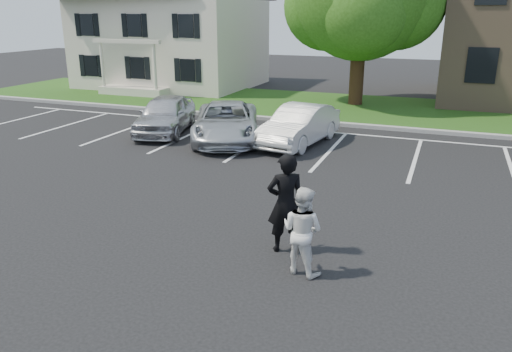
{
  "coord_description": "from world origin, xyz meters",
  "views": [
    {
      "loc": [
        3.6,
        -8.25,
        4.53
      ],
      "look_at": [
        0.0,
        1.0,
        1.25
      ],
      "focal_mm": 35.0,
      "sensor_mm": 36.0,
      "label": 1
    }
  ],
  "objects_px": {
    "house": "(172,23)",
    "car_silver_minivan": "(226,122)",
    "man_black_suit": "(286,203)",
    "car_silver_west": "(165,114)",
    "man_white_shirt": "(302,230)",
    "car_white_sedan": "(300,125)"
  },
  "relations": [
    {
      "from": "man_black_suit",
      "to": "man_white_shirt",
      "type": "distance_m",
      "value": 0.93
    },
    {
      "from": "man_black_suit",
      "to": "house",
      "type": "bearing_deg",
      "value": -85.27
    },
    {
      "from": "house",
      "to": "car_white_sedan",
      "type": "distance_m",
      "value": 16.71
    },
    {
      "from": "house",
      "to": "car_silver_west",
      "type": "xyz_separation_m",
      "value": [
        6.37,
        -11.65,
        -3.1
      ]
    },
    {
      "from": "man_white_shirt",
      "to": "car_white_sedan",
      "type": "distance_m",
      "value": 9.27
    },
    {
      "from": "man_black_suit",
      "to": "car_silver_west",
      "type": "distance_m",
      "value": 10.95
    },
    {
      "from": "house",
      "to": "car_silver_minivan",
      "type": "bearing_deg",
      "value": -52.67
    },
    {
      "from": "house",
      "to": "car_white_sedan",
      "type": "xyz_separation_m",
      "value": [
        11.74,
        -11.47,
        -3.14
      ]
    },
    {
      "from": "man_black_suit",
      "to": "car_silver_minivan",
      "type": "bearing_deg",
      "value": -88.71
    },
    {
      "from": "man_black_suit",
      "to": "car_silver_west",
      "type": "relative_size",
      "value": 0.47
    },
    {
      "from": "house",
      "to": "car_silver_west",
      "type": "height_order",
      "value": "house"
    },
    {
      "from": "car_silver_minivan",
      "to": "car_white_sedan",
      "type": "bearing_deg",
      "value": -12.63
    },
    {
      "from": "man_white_shirt",
      "to": "house",
      "type": "bearing_deg",
      "value": -38.76
    },
    {
      "from": "man_white_shirt",
      "to": "car_silver_minivan",
      "type": "relative_size",
      "value": 0.33
    },
    {
      "from": "house",
      "to": "car_silver_minivan",
      "type": "height_order",
      "value": "house"
    },
    {
      "from": "house",
      "to": "man_black_suit",
      "type": "relative_size",
      "value": 5.15
    },
    {
      "from": "house",
      "to": "man_white_shirt",
      "type": "distance_m",
      "value": 25.12
    },
    {
      "from": "man_black_suit",
      "to": "man_white_shirt",
      "type": "relative_size",
      "value": 1.22
    },
    {
      "from": "man_black_suit",
      "to": "car_silver_minivan",
      "type": "xyz_separation_m",
      "value": [
        -4.78,
        7.71,
        -0.31
      ]
    },
    {
      "from": "house",
      "to": "car_silver_west",
      "type": "bearing_deg",
      "value": -61.32
    },
    {
      "from": "house",
      "to": "car_silver_west",
      "type": "relative_size",
      "value": 2.41
    },
    {
      "from": "car_silver_west",
      "to": "house",
      "type": "bearing_deg",
      "value": 103.35
    }
  ]
}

